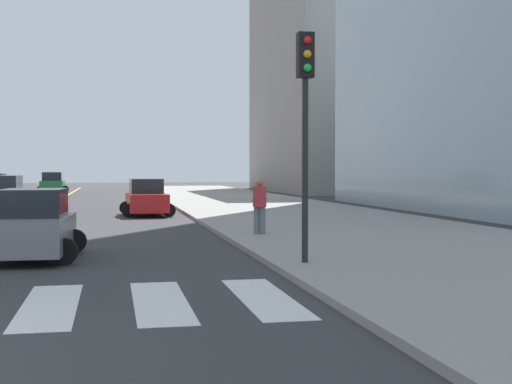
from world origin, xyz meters
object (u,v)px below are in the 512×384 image
(car_red_nearest, at_px, (146,198))
(car_gray_third, at_px, (33,226))
(car_green_fifth, at_px, (53,184))
(car_black_second, at_px, (4,195))
(traffic_light_near_corner, at_px, (305,102))
(pedestrian_waiting_east, at_px, (260,204))

(car_red_nearest, xyz_separation_m, car_gray_third, (-3.56, -15.99, -0.01))
(car_red_nearest, relative_size, car_green_fifth, 0.92)
(car_black_second, height_order, car_green_fifth, car_green_fifth)
(car_black_second, height_order, traffic_light_near_corner, traffic_light_near_corner)
(car_red_nearest, xyz_separation_m, car_black_second, (-7.06, 3.78, 0.07))
(car_red_nearest, height_order, traffic_light_near_corner, traffic_light_near_corner)
(car_gray_third, relative_size, pedestrian_waiting_east, 2.24)
(car_green_fifth, bearing_deg, traffic_light_near_corner, -80.18)
(traffic_light_near_corner, bearing_deg, car_red_nearest, -82.20)
(car_gray_third, distance_m, car_green_fifth, 48.58)
(car_gray_third, xyz_separation_m, car_green_fifth, (-3.36, 48.46, 0.10))
(car_gray_third, bearing_deg, traffic_light_near_corner, 156.32)
(car_gray_third, bearing_deg, car_green_fifth, -83.39)
(car_black_second, distance_m, traffic_light_near_corner, 24.95)
(car_gray_third, xyz_separation_m, traffic_light_near_corner, (6.17, -3.05, 2.92))
(car_black_second, distance_m, car_gray_third, 20.08)
(car_gray_third, bearing_deg, pedestrian_waiting_east, -146.37)
(car_red_nearest, distance_m, pedestrian_waiting_east, 12.41)
(car_black_second, bearing_deg, car_gray_third, -77.93)
(car_gray_third, relative_size, traffic_light_near_corner, 0.78)
(traffic_light_near_corner, relative_size, pedestrian_waiting_east, 2.89)
(car_green_fifth, bearing_deg, car_red_nearest, -78.63)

